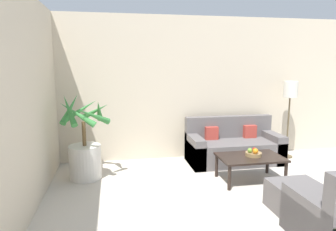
{
  "coord_description": "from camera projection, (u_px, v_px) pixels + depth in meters",
  "views": [
    {
      "loc": [
        -2.24,
        1.24,
        1.82
      ],
      "look_at": [
        -1.38,
        5.88,
        1.0
      ],
      "focal_mm": 32.0,
      "sensor_mm": 36.0,
      "label": 1
    }
  ],
  "objects": [
    {
      "name": "potted_palm",
      "position": [
        85.0,
        150.0,
        4.74
      ],
      "size": [
        0.78,
        0.86,
        1.37
      ],
      "color": "beige",
      "rests_on": "ground_plane"
    },
    {
      "name": "floor_lamp",
      "position": [
        290.0,
        95.0,
        5.72
      ],
      "size": [
        0.26,
        0.26,
        1.49
      ],
      "color": "brown",
      "rests_on": "ground_plane"
    },
    {
      "name": "apple_red",
      "position": [
        254.0,
        150.0,
        4.67
      ],
      "size": [
        0.07,
        0.07,
        0.07
      ],
      "color": "red",
      "rests_on": "fruit_bowl"
    },
    {
      "name": "ottoman",
      "position": [
        295.0,
        196.0,
        3.75
      ],
      "size": [
        0.61,
        0.48,
        0.35
      ],
      "color": "#605B5B",
      "rests_on": "ground_plane"
    },
    {
      "name": "wall_back",
      "position": [
        228.0,
        88.0,
        5.89
      ],
      "size": [
        8.05,
        0.06,
        2.7
      ],
      "color": "beige",
      "rests_on": "ground_plane"
    },
    {
      "name": "coffee_table",
      "position": [
        250.0,
        159.0,
        4.65
      ],
      "size": [
        0.99,
        0.63,
        0.4
      ],
      "color": "black",
      "rests_on": "ground_plane"
    },
    {
      "name": "sofa_loveseat",
      "position": [
        233.0,
        147.0,
        5.58
      ],
      "size": [
        1.71,
        0.77,
        0.83
      ],
      "color": "#605B5B",
      "rests_on": "ground_plane"
    },
    {
      "name": "apple_green",
      "position": [
        250.0,
        150.0,
        4.63
      ],
      "size": [
        0.07,
        0.07,
        0.07
      ],
      "color": "olive",
      "rests_on": "fruit_bowl"
    },
    {
      "name": "orange_fruit",
      "position": [
        255.0,
        151.0,
        4.57
      ],
      "size": [
        0.09,
        0.09,
        0.09
      ],
      "color": "orange",
      "rests_on": "fruit_bowl"
    },
    {
      "name": "fruit_bowl",
      "position": [
        253.0,
        154.0,
        4.66
      ],
      "size": [
        0.25,
        0.25,
        0.06
      ],
      "color": "#997A4C",
      "rests_on": "coffee_table"
    }
  ]
}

